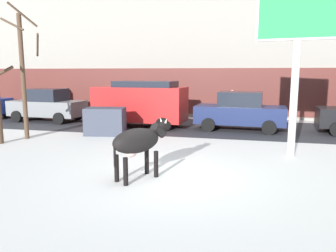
{
  "coord_description": "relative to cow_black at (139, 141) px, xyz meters",
  "views": [
    {
      "loc": [
        2.08,
        -8.08,
        2.74
      ],
      "look_at": [
        -0.34,
        1.75,
        1.1
      ],
      "focal_mm": 35.39,
      "sensor_mm": 36.0,
      "label": 1
    }
  ],
  "objects": [
    {
      "name": "road_strip",
      "position": [
        0.64,
        8.54,
        -0.99
      ],
      "size": [
        60.0,
        5.6,
        0.01
      ],
      "primitive_type": "cube",
      "color": "#333338",
      "rests_on": "ground"
    },
    {
      "name": "pedestrian_by_cars",
      "position": [
        -9.14,
        11.85,
        -0.11
      ],
      "size": [
        0.36,
        0.24,
        1.73
      ],
      "color": "#282833",
      "rests_on": "ground"
    },
    {
      "name": "car_navy_sedan",
      "position": [
        2.31,
        8.21,
        -0.09
      ],
      "size": [
        4.29,
        2.16,
        1.84
      ],
      "color": "#19234C",
      "rests_on": "ground"
    },
    {
      "name": "cow_black",
      "position": [
        0.0,
        0.0,
        0.0
      ],
      "size": [
        1.39,
        1.81,
        1.54
      ],
      "color": "black",
      "rests_on": "ground"
    },
    {
      "name": "car_red_van",
      "position": [
        -2.64,
        8.05,
        0.25
      ],
      "size": [
        4.7,
        2.32,
        2.32
      ],
      "color": "red",
      "rests_on": "ground"
    },
    {
      "name": "ground_plane",
      "position": [
        0.64,
        0.19,
        -0.99
      ],
      "size": [
        120.0,
        120.0,
        0.0
      ],
      "primitive_type": "plane",
      "color": "white"
    },
    {
      "name": "pedestrian_near_billboard",
      "position": [
        1.73,
        11.85,
        -0.11
      ],
      "size": [
        0.36,
        0.24,
        1.73
      ],
      "color": "#282833",
      "rests_on": "ground"
    },
    {
      "name": "dumpster",
      "position": [
        -3.46,
        5.56,
        -0.39
      ],
      "size": [
        1.87,
        1.39,
        1.2
      ],
      "primitive_type": "cube",
      "rotation": [
        0.0,
        0.0,
        0.18
      ],
      "color": "#383D4C",
      "rests_on": "ground"
    },
    {
      "name": "billboard",
      "position": [
        4.11,
        3.38,
        3.32
      ],
      "size": [
        2.53,
        0.51,
        5.56
      ],
      "color": "silver",
      "rests_on": "ground"
    },
    {
      "name": "building_facade",
      "position": [
        0.64,
        15.39,
        5.49
      ],
      "size": [
        44.0,
        6.1,
        13.0
      ],
      "color": "gray",
      "rests_on": "ground"
    },
    {
      "name": "car_grey_sedan",
      "position": [
        -8.4,
        8.62,
        -0.09
      ],
      "size": [
        4.29,
        2.16,
        1.84
      ],
      "color": "slate",
      "rests_on": "ground"
    },
    {
      "name": "bare_tree_left_lot",
      "position": [
        -6.23,
        3.91,
        1.79
      ],
      "size": [
        1.38,
        1.71,
        5.36
      ],
      "color": "#4C3828",
      "rests_on": "ground"
    }
  ]
}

